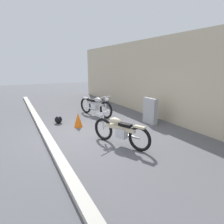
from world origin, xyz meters
TOP-DOWN VIEW (x-y plane):
  - ground_plane at (0.00, 0.00)m, footprint 40.00×40.00m
  - building_wall at (0.00, 3.55)m, footprint 18.00×0.30m
  - curb_strip at (0.00, -1.35)m, footprint 18.00×0.24m
  - stone_marker at (-0.08, 2.62)m, footprint 0.67×0.23m
  - helmet at (-1.79, -0.64)m, footprint 0.30×0.30m
  - traffic_cone at (-0.96, -0.08)m, footprint 0.32×0.32m
  - motorcycle_silver at (-2.24, 1.18)m, footprint 2.11×0.89m
  - motorcycle_cream at (1.27, 0.46)m, footprint 1.88×0.96m

SIDE VIEW (x-z plane):
  - ground_plane at x=0.00m, z-range 0.00..0.00m
  - curb_strip at x=0.00m, z-range 0.00..0.12m
  - helmet at x=-1.79m, z-range 0.00..0.30m
  - traffic_cone at x=-0.96m, z-range 0.00..0.55m
  - motorcycle_cream at x=1.27m, z-range -0.02..0.89m
  - motorcycle_silver at x=-2.24m, z-range -0.02..0.96m
  - stone_marker at x=-0.08m, z-range 0.00..1.03m
  - building_wall at x=0.00m, z-range 0.00..3.43m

